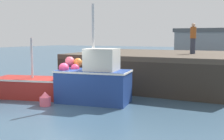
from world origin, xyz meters
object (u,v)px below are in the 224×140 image
fishing_boat_near_left (33,87)px  dockworker (193,38)px  mooring_buoy_foreground (45,99)px  fishing_boat_near_right (94,80)px

fishing_boat_near_left → dockworker: 9.25m
fishing_boat_near_left → mooring_buoy_foreground: (1.68, -1.13, -0.24)m
dockworker → fishing_boat_near_right: bearing=-119.8°
fishing_boat_near_left → mooring_buoy_foreground: size_ratio=6.37×
fishing_boat_near_left → fishing_boat_near_right: 3.29m
fishing_boat_near_left → fishing_boat_near_right: bearing=6.6°
fishing_boat_near_left → mooring_buoy_foreground: bearing=-34.1°
fishing_boat_near_left → fishing_boat_near_right: size_ratio=0.91×
mooring_buoy_foreground → dockworker: bearing=56.2°
fishing_boat_near_left → mooring_buoy_foreground: 2.04m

